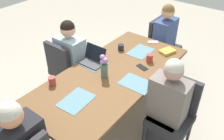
# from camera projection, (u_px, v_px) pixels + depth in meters

# --- Properties ---
(ground_plane) EXTENTS (10.00, 10.00, 0.00)m
(ground_plane) POSITION_uv_depth(u_px,v_px,m) (112.00, 116.00, 3.28)
(ground_plane) COLOR #B2A899
(dining_table) EXTENTS (2.16, 1.00, 0.73)m
(dining_table) POSITION_uv_depth(u_px,v_px,m) (112.00, 78.00, 2.90)
(dining_table) COLOR brown
(dining_table) RESTS_ON ground_plane
(chair_head_right_left_near) EXTENTS (0.44, 0.44, 0.90)m
(chair_head_right_left_near) POSITION_uv_depth(u_px,v_px,m) (161.00, 43.00, 3.97)
(chair_head_right_left_near) COLOR #2D2D33
(chair_head_right_left_near) RESTS_ON ground_plane
(person_head_right_left_near) EXTENTS (0.40, 0.36, 1.19)m
(person_head_right_left_near) POSITION_uv_depth(u_px,v_px,m) (164.00, 44.00, 3.88)
(person_head_right_left_near) COLOR #2D2D33
(person_head_right_left_near) RESTS_ON ground_plane
(chair_far_left_mid) EXTENTS (0.44, 0.44, 0.90)m
(chair_far_left_mid) POSITION_uv_depth(u_px,v_px,m) (65.00, 67.00, 3.38)
(chair_far_left_mid) COLOR #2D2D33
(chair_far_left_mid) RESTS_ON ground_plane
(person_far_left_mid) EXTENTS (0.36, 0.40, 1.19)m
(person_far_left_mid) POSITION_uv_depth(u_px,v_px,m) (72.00, 65.00, 3.38)
(person_far_left_mid) COLOR #2D2D33
(person_far_left_mid) RESTS_ON ground_plane
(chair_near_left_far) EXTENTS (0.44, 0.44, 0.90)m
(chair_near_left_far) POSITION_uv_depth(u_px,v_px,m) (174.00, 111.00, 2.66)
(chair_near_left_far) COLOR #2D2D33
(chair_near_left_far) RESTS_ON ground_plane
(person_near_left_far) EXTENTS (0.36, 0.40, 1.19)m
(person_near_left_far) POSITION_uv_depth(u_px,v_px,m) (166.00, 111.00, 2.62)
(person_near_left_far) COLOR #2D2D33
(person_near_left_far) RESTS_ON ground_plane
(flower_vase) EXTENTS (0.10, 0.11, 0.29)m
(flower_vase) POSITION_uv_depth(u_px,v_px,m) (104.00, 66.00, 2.73)
(flower_vase) COLOR #4C6B60
(flower_vase) RESTS_ON dining_table
(placemat_head_right_left_near) EXTENTS (0.36, 0.26, 0.00)m
(placemat_head_right_left_near) POSITION_uv_depth(u_px,v_px,m) (141.00, 52.00, 3.28)
(placemat_head_right_left_near) COLOR slate
(placemat_head_right_left_near) RESTS_ON dining_table
(placemat_far_left_mid) EXTENTS (0.28, 0.38, 0.00)m
(placemat_far_left_mid) POSITION_uv_depth(u_px,v_px,m) (92.00, 63.00, 3.04)
(placemat_far_left_mid) COLOR slate
(placemat_far_left_mid) RESTS_ON dining_table
(placemat_near_left_far) EXTENTS (0.27, 0.37, 0.00)m
(placemat_near_left_far) POSITION_uv_depth(u_px,v_px,m) (136.00, 83.00, 2.70)
(placemat_near_left_far) COLOR slate
(placemat_near_left_far) RESTS_ON dining_table
(placemat_head_left_right_near) EXTENTS (0.38, 0.28, 0.00)m
(placemat_head_left_right_near) POSITION_uv_depth(u_px,v_px,m) (77.00, 101.00, 2.46)
(placemat_head_left_right_near) COLOR slate
(placemat_head_left_right_near) RESTS_ON dining_table
(laptop_far_left_mid) EXTENTS (0.22, 0.32, 0.21)m
(laptop_far_left_mid) POSITION_uv_depth(u_px,v_px,m) (93.00, 60.00, 3.04)
(laptop_far_left_mid) COLOR #38383D
(laptop_far_left_mid) RESTS_ON dining_table
(coffee_mug_near_left) EXTENTS (0.08, 0.08, 0.10)m
(coffee_mug_near_left) POSITION_uv_depth(u_px,v_px,m) (52.00, 81.00, 2.65)
(coffee_mug_near_left) COLOR #AD3D38
(coffee_mug_near_left) RESTS_ON dining_table
(coffee_mug_near_right) EXTENTS (0.09, 0.09, 0.10)m
(coffee_mug_near_right) POSITION_uv_depth(u_px,v_px,m) (150.00, 58.00, 3.05)
(coffee_mug_near_right) COLOR #AD3D38
(coffee_mug_near_right) RESTS_ON dining_table
(coffee_mug_centre_left) EXTENTS (0.08, 0.08, 0.08)m
(coffee_mug_centre_left) POSITION_uv_depth(u_px,v_px,m) (121.00, 47.00, 3.30)
(coffee_mug_centre_left) COLOR #232328
(coffee_mug_centre_left) RESTS_ON dining_table
(book_red_cover) EXTENTS (0.24, 0.20, 0.04)m
(book_red_cover) POSITION_uv_depth(u_px,v_px,m) (167.00, 51.00, 3.26)
(book_red_cover) COLOR gold
(book_red_cover) RESTS_ON dining_table
(phone_black) EXTENTS (0.11, 0.16, 0.01)m
(phone_black) POSITION_uv_depth(u_px,v_px,m) (142.00, 67.00, 2.96)
(phone_black) COLOR black
(phone_black) RESTS_ON dining_table
(phone_silver) EXTENTS (0.15, 0.16, 0.01)m
(phone_silver) POSITION_uv_depth(u_px,v_px,m) (153.00, 42.00, 3.51)
(phone_silver) COLOR silver
(phone_silver) RESTS_ON dining_table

